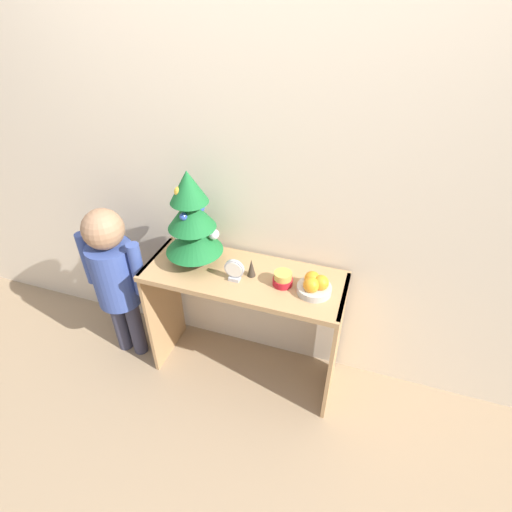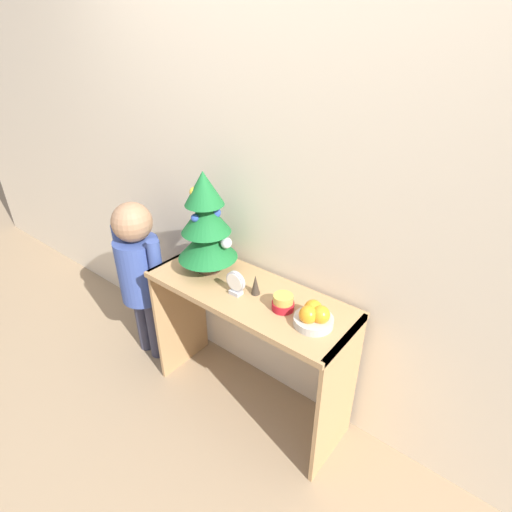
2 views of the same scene
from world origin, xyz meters
The scene contains 9 objects.
ground_plane centered at (0.00, 0.00, 0.00)m, with size 12.00×12.00×0.00m, color #997F60.
back_wall centered at (0.00, 0.46, 1.25)m, with size 7.00×0.05×2.50m, color beige.
console_table centered at (0.00, 0.21, 0.58)m, with size 1.07×0.41×0.76m.
mini_tree centered at (-0.28, 0.23, 1.02)m, with size 0.31×0.31×0.53m.
fruit_bowl centered at (0.38, 0.19, 0.81)m, with size 0.17×0.17×0.10m.
singing_bowl centered at (0.22, 0.19, 0.80)m, with size 0.10×0.10×0.07m.
desk_clock centered at (-0.03, 0.15, 0.82)m, with size 0.10×0.04×0.12m.
figurine centered at (0.04, 0.21, 0.81)m, with size 0.04×0.04×0.10m.
child_figure centered at (-0.77, 0.13, 0.65)m, with size 0.40×0.26×1.05m.
Camera 2 is at (1.03, -1.02, 1.86)m, focal length 28.00 mm.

